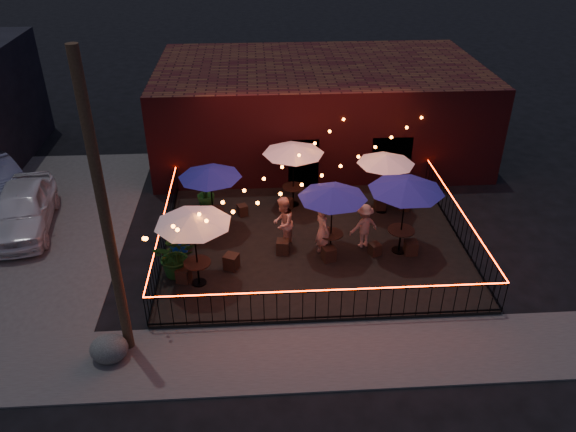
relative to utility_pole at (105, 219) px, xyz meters
name	(u,v)px	position (x,y,z in m)	size (l,w,h in m)	color
ground	(320,280)	(5.40, 2.60, -4.00)	(110.00, 110.00, 0.00)	black
patio	(313,243)	(5.40, 4.60, -3.92)	(10.00, 8.00, 0.15)	black
sidewalk	(334,354)	(5.40, -0.65, -3.98)	(18.00, 2.50, 0.05)	#45423F
brick_building	(318,109)	(6.40, 12.59, -2.00)	(14.00, 8.00, 4.00)	#390F11
utility_pole	(105,219)	(0.00, 0.00, 0.00)	(0.26, 0.26, 8.00)	#362616
fence_front	(328,305)	(5.40, 0.60, -3.34)	(10.00, 0.04, 1.04)	black
fence_left	(164,234)	(0.40, 4.60, -3.34)	(0.04, 8.00, 1.04)	black
fence_right	(459,224)	(10.40, 4.60, -3.34)	(0.04, 8.00, 1.04)	black
festoon_lights	(284,185)	(4.39, 4.30, -1.48)	(10.02, 8.72, 1.32)	orange
cafe_table_0	(193,219)	(1.67, 2.50, -1.58)	(2.87, 2.87, 2.49)	black
cafe_table_1	(210,173)	(1.97, 5.65, -1.67)	(2.27, 2.27, 2.39)	black
cafe_table_2	(333,194)	(5.88, 3.88, -1.63)	(2.65, 2.65, 2.44)	black
cafe_table_3	(293,150)	(4.89, 7.20, -1.57)	(2.31, 2.31, 2.50)	black
cafe_table_4	(406,186)	(8.19, 3.85, -1.42)	(3.17, 3.17, 2.66)	black
cafe_table_5	(386,160)	(8.14, 6.51, -1.76)	(2.30, 2.30, 2.29)	black
bistro_chair_0	(184,275)	(1.21, 2.64, -3.62)	(0.39, 0.39, 0.46)	black
bistro_chair_1	(231,262)	(2.65, 3.22, -3.60)	(0.42, 0.42, 0.49)	black
bistro_chair_2	(188,213)	(1.00, 6.42, -3.63)	(0.37, 0.37, 0.44)	black
bistro_chair_3	(242,210)	(2.97, 6.56, -3.65)	(0.34, 0.34, 0.40)	black
bistro_chair_4	(283,247)	(4.32, 3.97, -3.61)	(0.40, 0.40, 0.48)	black
bistro_chair_5	(329,254)	(5.78, 3.48, -3.62)	(0.40, 0.40, 0.47)	black
bistro_chair_6	(287,204)	(4.64, 6.85, -3.63)	(0.37, 0.37, 0.44)	black
bistro_chair_7	(340,201)	(6.64, 6.98, -3.64)	(0.36, 0.36, 0.42)	black
bistro_chair_8	(375,249)	(7.34, 3.69, -3.65)	(0.34, 0.34, 0.40)	black
bistro_chair_9	(411,248)	(8.52, 3.66, -3.61)	(0.40, 0.40, 0.48)	black
bistro_chair_10	(380,204)	(8.11, 6.63, -3.62)	(0.38, 0.38, 0.45)	black
bistro_chair_11	(405,203)	(9.06, 6.59, -3.61)	(0.40, 0.40, 0.48)	black
patron_a	(322,231)	(5.60, 3.82, -2.95)	(0.66, 0.43, 1.80)	tan
patron_b	(283,223)	(4.34, 4.33, -2.92)	(0.90, 0.70, 1.86)	#D5A988
patron_c	(364,226)	(7.03, 4.24, -3.07)	(1.01, 0.58, 1.56)	tan
potted_shrub_a	(176,255)	(0.98, 3.00, -3.13)	(1.29, 1.12, 1.43)	#0F350E
potted_shrub_b	(195,224)	(1.42, 4.87, -3.17)	(0.75, 0.60, 1.36)	#12360C
potted_shrub_c	(206,192)	(1.61, 7.25, -3.25)	(0.68, 0.68, 1.21)	#183F14
cooler	(179,240)	(0.90, 4.37, -3.45)	(0.65, 0.52, 0.78)	#0836A6
boulder	(109,349)	(-0.41, -0.43, -3.63)	(0.94, 0.80, 0.73)	#42413D
car_white	(23,209)	(-4.75, 6.35, -3.20)	(1.90, 4.71, 1.60)	white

